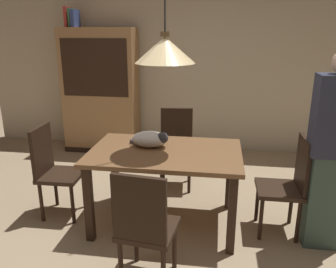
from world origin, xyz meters
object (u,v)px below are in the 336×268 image
object	(u,v)px
book_red_tall	(68,17)
chair_near_front	(145,225)
dining_table	(165,161)
person_standing	(331,154)
book_blue_wide	(75,18)
chair_left_side	(53,167)
pendant_lamp	(165,50)
book_green_slim	(71,18)
chair_right_side	(289,182)
hutch_bookcase	(101,93)
chair_far_back	(176,144)
cat_sleeping	(151,139)

from	to	relation	value
book_red_tall	chair_near_front	bearing A→B (deg)	-58.91
dining_table	book_red_tall	bearing A→B (deg)	131.23
chair_near_front	person_standing	size ratio (longest dim) A/B	0.55
chair_near_front	book_blue_wide	size ratio (longest dim) A/B	3.88
chair_left_side	pendant_lamp	distance (m)	1.61
book_green_slim	dining_table	bearing A→B (deg)	-49.58
dining_table	chair_near_front	xyz separation A→B (m)	(-0.01, -0.88, -0.14)
chair_left_side	chair_right_side	bearing A→B (deg)	0.05
chair_near_front	book_red_tall	world-z (taller)	book_red_tall
person_standing	chair_left_side	bearing A→B (deg)	176.78
book_green_slim	pendant_lamp	bearing A→B (deg)	-49.58
dining_table	book_green_slim	world-z (taller)	book_green_slim
chair_left_side	person_standing	distance (m)	2.56
hutch_bookcase	person_standing	size ratio (longest dim) A/B	1.10
pendant_lamp	dining_table	bearing A→B (deg)	-89.55
book_blue_wide	person_standing	size ratio (longest dim) A/B	0.14
person_standing	chair_near_front	bearing A→B (deg)	-152.56
chair_near_front	book_red_tall	bearing A→B (deg)	121.09
pendant_lamp	book_red_tall	world-z (taller)	pendant_lamp
chair_right_side	book_red_tall	xyz separation A→B (m)	(-2.85, 1.97, 1.48)
dining_table	chair_right_side	size ratio (longest dim) A/B	1.51
chair_left_side	book_green_slim	world-z (taller)	book_green_slim
chair_right_side	chair_far_back	bearing A→B (deg)	142.29
chair_right_side	book_red_tall	distance (m)	3.77
dining_table	chair_left_side	xyz separation A→B (m)	(-1.13, -0.00, -0.14)
chair_far_back	hutch_bookcase	bearing A→B (deg)	139.78
chair_near_front	book_green_slim	xyz separation A→B (m)	(-1.67, 2.85, 1.47)
chair_left_side	book_green_slim	distance (m)	2.52
chair_left_side	pendant_lamp	size ratio (longest dim) A/B	0.72
chair_near_front	hutch_bookcase	world-z (taller)	hutch_bookcase
chair_near_front	hutch_bookcase	bearing A→B (deg)	114.34
cat_sleeping	book_blue_wide	world-z (taller)	book_blue_wide
chair_right_side	person_standing	bearing A→B (deg)	-27.72
chair_near_front	book_green_slim	distance (m)	3.61
chair_near_front	chair_left_side	world-z (taller)	same
book_red_tall	person_standing	world-z (taller)	book_red_tall
chair_near_front	book_green_slim	bearing A→B (deg)	120.36
chair_right_side	chair_left_side	bearing A→B (deg)	-179.95
book_green_slim	book_blue_wide	size ratio (longest dim) A/B	1.08
dining_table	cat_sleeping	size ratio (longest dim) A/B	3.58
book_green_slim	book_blue_wide	bearing A→B (deg)	0.00
dining_table	chair_near_front	world-z (taller)	chair_near_front
chair_far_back	hutch_bookcase	xyz separation A→B (m)	(-1.29, 1.09, 0.38)
book_green_slim	book_red_tall	bearing A→B (deg)	180.00
chair_left_side	hutch_bookcase	bearing A→B (deg)	94.87
chair_far_back	chair_right_side	bearing A→B (deg)	-37.71
book_red_tall	chair_far_back	bearing A→B (deg)	-32.41
hutch_bookcase	book_red_tall	size ratio (longest dim) A/B	6.61
dining_table	cat_sleeping	xyz separation A→B (m)	(-0.15, 0.09, 0.18)
dining_table	pendant_lamp	xyz separation A→B (m)	(-0.00, 0.00, 1.01)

